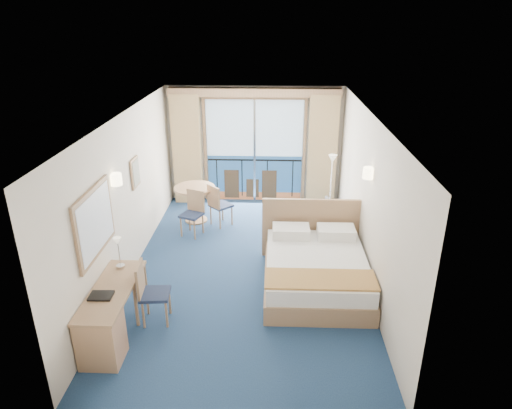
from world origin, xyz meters
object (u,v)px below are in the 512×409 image
(bed, at_px, (315,268))
(table_chair_b, at_px, (193,210))
(nightstand, at_px, (342,237))
(floor_lamp, at_px, (332,171))
(desk, at_px, (104,329))
(armchair, at_px, (315,218))
(desk_chair, at_px, (149,290))
(round_table, at_px, (195,195))
(table_chair_a, at_px, (218,203))

(bed, xyz_separation_m, table_chair_b, (-2.31, 1.85, 0.20))
(bed, distance_m, nightstand, 1.33)
(floor_lamp, height_order, table_chair_b, floor_lamp)
(floor_lamp, height_order, desk, floor_lamp)
(armchair, height_order, desk_chair, desk_chair)
(bed, height_order, armchair, bed)
(floor_lamp, height_order, round_table, floor_lamp)
(desk, relative_size, table_chair_b, 1.71)
(nightstand, relative_size, desk_chair, 0.65)
(armchair, relative_size, table_chair_a, 0.83)
(armchair, distance_m, table_chair_b, 2.47)
(armchair, distance_m, table_chair_a, 2.04)
(nightstand, height_order, desk, desk)
(nightstand, xyz_separation_m, armchair, (-0.44, 0.72, 0.04))
(nightstand, xyz_separation_m, table_chair_a, (-2.45, 1.04, 0.21))
(armchair, distance_m, round_table, 2.60)
(table_chair_b, bearing_deg, desk, -76.41)
(bed, relative_size, desk, 1.37)
(armchair, height_order, desk, desk)
(round_table, bearing_deg, bed, -46.05)
(floor_lamp, distance_m, round_table, 2.96)
(nightstand, relative_size, floor_lamp, 0.43)
(armchair, xyz_separation_m, desk_chair, (-2.61, -2.97, 0.19))
(desk, xyz_separation_m, table_chair_b, (0.57, 3.63, 0.11))
(round_table, bearing_deg, desk, -96.73)
(floor_lamp, xyz_separation_m, desk_chair, (-2.99, -3.80, -0.55))
(bed, xyz_separation_m, round_table, (-2.38, 2.46, 0.27))
(nightstand, xyz_separation_m, floor_lamp, (-0.06, 1.56, 0.78))
(bed, bearing_deg, desk_chair, -156.90)
(armchair, xyz_separation_m, table_chair_b, (-2.46, -0.07, 0.17))
(nightstand, distance_m, armchair, 0.85)
(nightstand, relative_size, desk, 0.39)
(bed, distance_m, round_table, 3.43)
(floor_lamp, height_order, table_chair_a, floor_lamp)
(table_chair_b, bearing_deg, nightstand, 9.71)
(round_table, relative_size, table_chair_a, 0.94)
(round_table, height_order, table_chair_b, table_chair_b)
(bed, height_order, round_table, bed)
(table_chair_a, bearing_deg, floor_lamp, -122.00)
(floor_lamp, bearing_deg, nightstand, -87.80)
(round_table, bearing_deg, desk_chair, -91.40)
(bed, height_order, table_chair_b, bed)
(nightstand, relative_size, round_table, 0.71)
(bed, bearing_deg, armchair, 85.48)
(table_chair_a, bearing_deg, round_table, 21.55)
(desk, bearing_deg, table_chair_b, 81.15)
(round_table, bearing_deg, table_chair_b, -84.04)
(nightstand, distance_m, floor_lamp, 1.74)
(nightstand, bearing_deg, bed, -116.36)
(desk_chair, height_order, table_chair_a, desk_chair)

